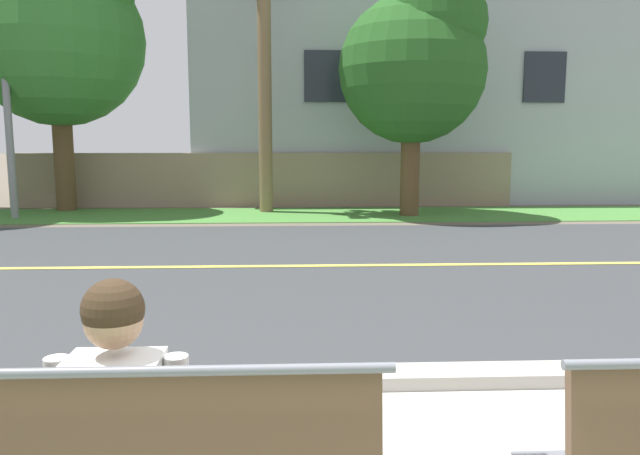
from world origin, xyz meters
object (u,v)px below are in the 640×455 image
object	(u,v)px
streetlamp	(7,46)
shade_tree_centre	(418,59)
seated_person_white	(126,420)
shade_tree_left	(60,26)

from	to	relation	value
streetlamp	shade_tree_centre	size ratio (longest dim) A/B	1.20
seated_person_white	streetlamp	size ratio (longest dim) A/B	0.19
seated_person_white	shade_tree_left	distance (m)	14.33
seated_person_white	shade_tree_centre	distance (m)	12.40
streetlamp	shade_tree_centre	distance (m)	8.97
shade_tree_left	seated_person_white	bearing A→B (deg)	-69.47
shade_tree_centre	seated_person_white	bearing A→B (deg)	-106.40
seated_person_white	streetlamp	xyz separation A→B (m)	(-5.56, 11.70, 3.08)
seated_person_white	shade_tree_left	bearing A→B (deg)	110.53
streetlamp	seated_person_white	bearing A→B (deg)	-64.60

